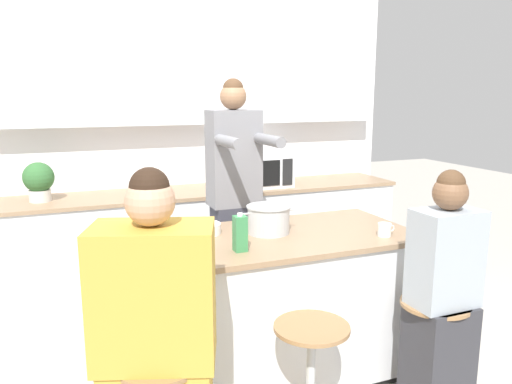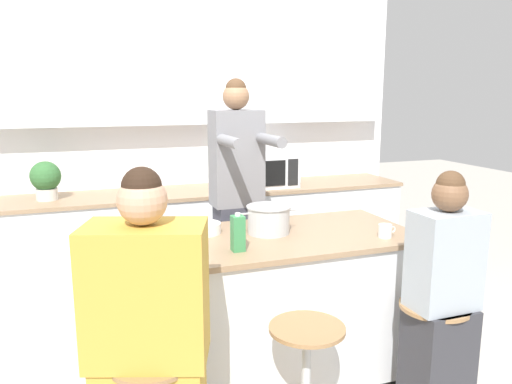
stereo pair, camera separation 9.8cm
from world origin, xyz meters
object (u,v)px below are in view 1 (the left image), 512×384
(cooking_pot, at_px, (269,219))
(coffee_cup_near, at_px, (385,230))
(person_wrapped_blanket, at_px, (156,350))
(coffee_cup_far, at_px, (188,246))
(person_cooking, at_px, (235,211))
(microwave, at_px, (259,170))
(person_seated_near, at_px, (441,307))
(potted_plant, at_px, (39,180))
(bar_stool_rightmost, at_px, (432,353))
(fruit_bowl, at_px, (204,229))
(kitchen_island, at_px, (261,308))
(juice_carton, at_px, (240,233))
(bar_stool_center, at_px, (310,381))

(cooking_pot, distance_m, coffee_cup_near, 0.68)
(person_wrapped_blanket, height_order, cooking_pot, person_wrapped_blanket)
(cooking_pot, relative_size, coffee_cup_far, 3.09)
(person_cooking, relative_size, microwave, 3.51)
(person_seated_near, xyz_separation_m, potted_plant, (-1.95, 2.12, 0.46))
(bar_stool_rightmost, relative_size, coffee_cup_near, 5.79)
(bar_stool_rightmost, distance_m, fruit_bowl, 1.44)
(person_seated_near, bearing_deg, coffee_cup_far, 156.02)
(cooking_pot, height_order, fruit_bowl, cooking_pot)
(person_seated_near, distance_m, potted_plant, 2.92)
(coffee_cup_far, relative_size, microwave, 0.22)
(fruit_bowl, bearing_deg, coffee_cup_near, -24.47)
(person_cooking, distance_m, microwave, 0.96)
(kitchen_island, relative_size, coffee_cup_far, 16.27)
(bar_stool_rightmost, bearing_deg, juice_carton, 155.21)
(bar_stool_center, relative_size, microwave, 1.23)
(person_wrapped_blanket, bearing_deg, cooking_pot, 61.13)
(bar_stool_rightmost, height_order, juice_carton, juice_carton)
(bar_stool_rightmost, bearing_deg, potted_plant, 132.92)
(bar_stool_center, relative_size, potted_plant, 2.12)
(coffee_cup_near, bearing_deg, person_cooking, 125.44)
(person_wrapped_blanket, bearing_deg, kitchen_island, 61.22)
(potted_plant, bearing_deg, cooking_pot, -47.38)
(person_cooking, relative_size, cooking_pot, 5.20)
(person_cooking, bearing_deg, fruit_bowl, -129.17)
(fruit_bowl, bearing_deg, microwave, 55.26)
(bar_stool_rightmost, xyz_separation_m, coffee_cup_far, (-1.20, 0.49, 0.60))
(fruit_bowl, bearing_deg, kitchen_island, -33.00)
(cooking_pot, height_order, coffee_cup_near, cooking_pot)
(fruit_bowl, bearing_deg, coffee_cup_far, -118.28)
(kitchen_island, xyz_separation_m, person_seated_near, (0.74, -0.67, 0.16))
(person_wrapped_blanket, xyz_separation_m, cooking_pot, (0.81, 0.73, 0.30))
(person_cooking, relative_size, coffee_cup_far, 16.05)
(kitchen_island, relative_size, fruit_bowl, 9.18)
(potted_plant, bearing_deg, person_cooking, -33.51)
(kitchen_island, distance_m, bar_stool_rightmost, 0.98)
(juice_carton, bearing_deg, bar_stool_center, -64.71)
(fruit_bowl, height_order, juice_carton, juice_carton)
(kitchen_island, relative_size, bar_stool_rightmost, 2.91)
(bar_stool_center, xyz_separation_m, person_seated_near, (0.74, -0.04, 0.28))
(person_cooking, distance_m, person_wrapped_blanket, 1.53)
(juice_carton, bearing_deg, person_wrapped_blanket, -139.11)
(cooking_pot, xyz_separation_m, fruit_bowl, (-0.36, 0.13, -0.05))
(fruit_bowl, height_order, microwave, microwave)
(cooking_pot, xyz_separation_m, microwave, (0.49, 1.36, 0.07))
(coffee_cup_near, height_order, microwave, microwave)
(person_seated_near, relative_size, cooking_pot, 3.85)
(person_wrapped_blanket, height_order, potted_plant, person_wrapped_blanket)
(bar_stool_center, bearing_deg, fruit_bowl, 109.47)
(person_seated_near, relative_size, coffee_cup_far, 11.90)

